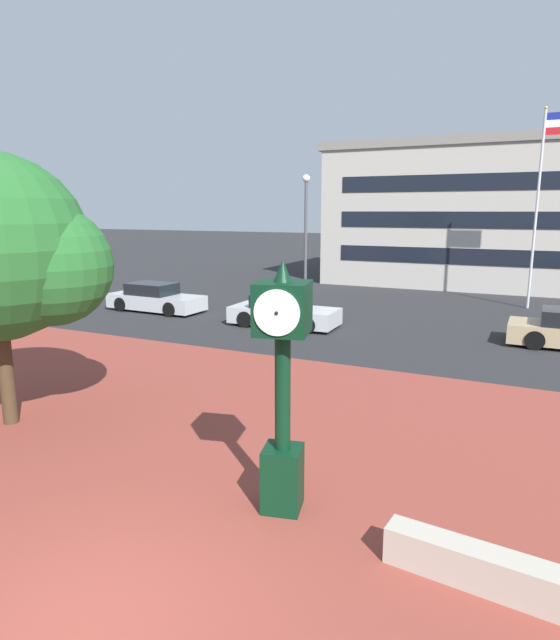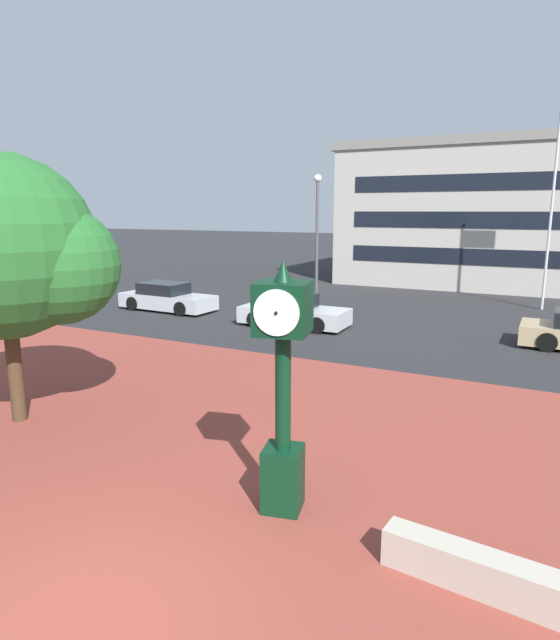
{
  "view_description": "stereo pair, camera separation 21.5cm",
  "coord_description": "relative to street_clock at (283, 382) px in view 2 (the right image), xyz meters",
  "views": [
    {
      "loc": [
        4.14,
        -3.71,
        4.53
      ],
      "look_at": [
        0.99,
        2.94,
        3.02
      ],
      "focal_mm": 30.06,
      "sensor_mm": 36.0,
      "label": 1
    },
    {
      "loc": [
        4.34,
        -3.61,
        4.53
      ],
      "look_at": [
        0.99,
        2.94,
        3.02
      ],
      "focal_mm": 30.06,
      "sensor_mm": 36.0,
      "label": 2
    }
  ],
  "objects": [
    {
      "name": "ground_plane",
      "position": [
        -0.94,
        -3.13,
        -2.05
      ],
      "size": [
        200.0,
        200.0,
        0.0
      ],
      "primitive_type": "plane",
      "color": "#262628"
    },
    {
      "name": "plaza_brick_paving",
      "position": [
        -0.94,
        0.39,
        -2.05
      ],
      "size": [
        44.0,
        15.05,
        0.01
      ],
      "primitive_type": "cube",
      "color": "brown",
      "rests_on": "ground"
    },
    {
      "name": "planter_wall",
      "position": [
        3.36,
        -0.61,
        -1.8
      ],
      "size": [
        3.22,
        0.75,
        0.5
      ],
      "primitive_type": "cube",
      "rotation": [
        0.0,
        0.0,
        -0.11
      ],
      "color": "#ADA393",
      "rests_on": "ground"
    },
    {
      "name": "street_clock",
      "position": [
        0.0,
        0.0,
        0.0
      ],
      "size": [
        0.9,
        0.94,
        3.86
      ],
      "rotation": [
        0.0,
        0.0,
        0.23
      ],
      "color": "black",
      "rests_on": "ground"
    },
    {
      "name": "plaza_tree",
      "position": [
        -6.58,
        0.68,
        1.65
      ],
      "size": [
        4.14,
        3.85,
        5.72
      ],
      "color": "#42301E",
      "rests_on": "ground"
    },
    {
      "name": "car_street_near",
      "position": [
        -12.35,
        12.58,
        -1.48
      ],
      "size": [
        4.6,
        1.92,
        1.28
      ],
      "rotation": [
        0.0,
        0.0,
        4.68
      ],
      "color": "#B7BABF",
      "rests_on": "ground"
    },
    {
      "name": "car_street_mid",
      "position": [
        -5.66,
        12.11,
        -1.48
      ],
      "size": [
        4.32,
        1.93,
        1.28
      ],
      "rotation": [
        0.0,
        0.0,
        4.73
      ],
      "color": "#B7BABF",
      "rests_on": "ground"
    },
    {
      "name": "flagpole_primary",
      "position": [
        3.3,
        20.72,
        3.33
      ],
      "size": [
        1.8,
        0.14,
        9.03
      ],
      "color": "silver",
      "rests_on": "ground"
    },
    {
      "name": "street_lamp_post",
      "position": [
        -6.62,
        16.66,
        1.75
      ],
      "size": [
        0.36,
        0.36,
        6.16
      ],
      "color": "#4C4C51",
      "rests_on": "ground"
    }
  ]
}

